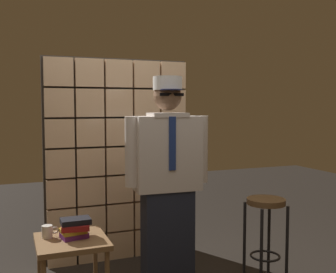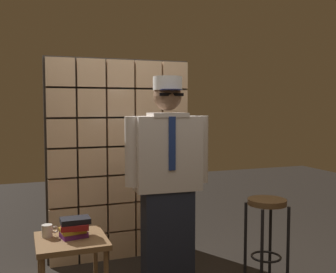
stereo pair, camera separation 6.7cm
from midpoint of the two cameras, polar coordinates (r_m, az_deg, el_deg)
The scene contains 6 objects.
glass_block_wall at distance 4.13m, azimuth -6.29°, elevation -3.36°, with size 1.48×0.10×2.06m.
standing_person at distance 3.35m, azimuth 0.52°, elevation -6.37°, with size 0.72×0.31×1.80m.
bar_stool at distance 3.74m, azimuth 14.34°, elevation -11.41°, with size 0.34×0.34×0.74m.
side_table at distance 3.22m, azimuth -12.96°, elevation -15.18°, with size 0.52×0.52×0.57m.
book_stack at distance 3.20m, azimuth -12.55°, elevation -12.41°, with size 0.23×0.21×0.15m.
coffee_mug at distance 3.26m, azimuth -16.15°, elevation -12.73°, with size 0.13×0.08×0.09m.
Camera 2 is at (-0.95, -2.60, 1.56)m, focal length 42.96 mm.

